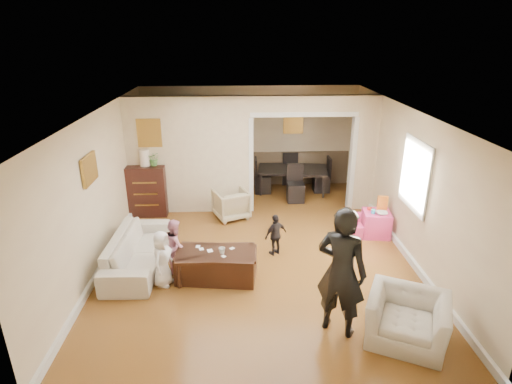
{
  "coord_description": "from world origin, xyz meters",
  "views": [
    {
      "loc": [
        -0.32,
        -7.03,
        3.87
      ],
      "look_at": [
        0.0,
        0.2,
        1.05
      ],
      "focal_mm": 29.1,
      "sensor_mm": 36.0,
      "label": 1
    }
  ],
  "objects_px": {
    "table_lamp": "(145,158)",
    "dresser": "(148,190)",
    "dining_table": "(292,180)",
    "adult_person": "(341,272)",
    "play_table": "(376,224)",
    "sofa": "(138,250)",
    "coffee_cup": "(222,251)",
    "armchair_back": "(231,204)",
    "cyan_cup": "(373,211)",
    "child_toddler": "(276,235)",
    "child_kneel_a": "(162,259)",
    "armchair_front": "(407,319)",
    "coffee_table": "(217,265)",
    "child_kneel_b": "(176,245)"
  },
  "relations": [
    {
      "from": "table_lamp",
      "to": "child_kneel_b",
      "type": "bearing_deg",
      "value": -68.79
    },
    {
      "from": "sofa",
      "to": "child_toddler",
      "type": "height_order",
      "value": "child_toddler"
    },
    {
      "from": "armchair_back",
      "to": "child_kneel_b",
      "type": "height_order",
      "value": "child_kneel_b"
    },
    {
      "from": "table_lamp",
      "to": "dresser",
      "type": "bearing_deg",
      "value": 0.0
    },
    {
      "from": "table_lamp",
      "to": "child_toddler",
      "type": "relative_size",
      "value": 0.45
    },
    {
      "from": "coffee_cup",
      "to": "cyan_cup",
      "type": "distance_m",
      "value": 3.27
    },
    {
      "from": "table_lamp",
      "to": "adult_person",
      "type": "relative_size",
      "value": 0.19
    },
    {
      "from": "armchair_back",
      "to": "coffee_cup",
      "type": "bearing_deg",
      "value": 64.87
    },
    {
      "from": "sofa",
      "to": "play_table",
      "type": "distance_m",
      "value": 4.63
    },
    {
      "from": "cyan_cup",
      "to": "child_toddler",
      "type": "relative_size",
      "value": 0.1
    },
    {
      "from": "play_table",
      "to": "armchair_front",
      "type": "bearing_deg",
      "value": -100.44
    },
    {
      "from": "coffee_table",
      "to": "play_table",
      "type": "distance_m",
      "value": 3.45
    },
    {
      "from": "armchair_back",
      "to": "adult_person",
      "type": "xyz_separation_m",
      "value": [
        1.5,
        -3.79,
        0.61
      ]
    },
    {
      "from": "table_lamp",
      "to": "coffee_table",
      "type": "relative_size",
      "value": 0.28
    },
    {
      "from": "table_lamp",
      "to": "cyan_cup",
      "type": "xyz_separation_m",
      "value": [
        4.67,
        -1.32,
        -0.77
      ]
    },
    {
      "from": "dining_table",
      "to": "coffee_cup",
      "type": "bearing_deg",
      "value": -104.84
    },
    {
      "from": "armchair_back",
      "to": "cyan_cup",
      "type": "xyz_separation_m",
      "value": [
        2.83,
        -1.04,
        0.23
      ]
    },
    {
      "from": "armchair_back",
      "to": "play_table",
      "type": "height_order",
      "value": "armchair_back"
    },
    {
      "from": "coffee_cup",
      "to": "adult_person",
      "type": "distance_m",
      "value": 2.12
    },
    {
      "from": "child_toddler",
      "to": "sofa",
      "type": "bearing_deg",
      "value": -25.89
    },
    {
      "from": "play_table",
      "to": "table_lamp",
      "type": "bearing_deg",
      "value": 165.11
    },
    {
      "from": "coffee_cup",
      "to": "cyan_cup",
      "type": "relative_size",
      "value": 1.36
    },
    {
      "from": "sofa",
      "to": "child_toddler",
      "type": "distance_m",
      "value": 2.46
    },
    {
      "from": "armchair_back",
      "to": "cyan_cup",
      "type": "bearing_deg",
      "value": 137.32
    },
    {
      "from": "coffee_table",
      "to": "child_kneel_a",
      "type": "height_order",
      "value": "child_kneel_a"
    },
    {
      "from": "dresser",
      "to": "child_toddler",
      "type": "distance_m",
      "value": 3.32
    },
    {
      "from": "cyan_cup",
      "to": "adult_person",
      "type": "height_order",
      "value": "adult_person"
    },
    {
      "from": "cyan_cup",
      "to": "child_kneel_a",
      "type": "relative_size",
      "value": 0.08
    },
    {
      "from": "dining_table",
      "to": "child_kneel_b",
      "type": "relative_size",
      "value": 1.85
    },
    {
      "from": "play_table",
      "to": "cyan_cup",
      "type": "height_order",
      "value": "cyan_cup"
    },
    {
      "from": "armchair_back",
      "to": "play_table",
      "type": "distance_m",
      "value": 3.09
    },
    {
      "from": "table_lamp",
      "to": "coffee_table",
      "type": "xyz_separation_m",
      "value": [
        1.63,
        -2.69,
        -1.08
      ]
    },
    {
      "from": "adult_person",
      "to": "child_toddler",
      "type": "bearing_deg",
      "value": -40.62
    },
    {
      "from": "armchair_back",
      "to": "dresser",
      "type": "height_order",
      "value": "dresser"
    },
    {
      "from": "dining_table",
      "to": "child_kneel_a",
      "type": "relative_size",
      "value": 1.84
    },
    {
      "from": "dining_table",
      "to": "adult_person",
      "type": "height_order",
      "value": "adult_person"
    },
    {
      "from": "armchair_front",
      "to": "table_lamp",
      "type": "xyz_separation_m",
      "value": [
        -4.21,
        4.3,
        0.99
      ]
    },
    {
      "from": "cyan_cup",
      "to": "adult_person",
      "type": "bearing_deg",
      "value": -115.71
    },
    {
      "from": "coffee_table",
      "to": "dining_table",
      "type": "distance_m",
      "value": 4.31
    },
    {
      "from": "play_table",
      "to": "sofa",
      "type": "bearing_deg",
      "value": -167.84
    },
    {
      "from": "child_kneel_b",
      "to": "child_toddler",
      "type": "bearing_deg",
      "value": -88.44
    },
    {
      "from": "sofa",
      "to": "cyan_cup",
      "type": "relative_size",
      "value": 25.73
    },
    {
      "from": "child_kneel_a",
      "to": "cyan_cup",
      "type": "bearing_deg",
      "value": -51.41
    },
    {
      "from": "child_kneel_b",
      "to": "table_lamp",
      "type": "bearing_deg",
      "value": 8.35
    },
    {
      "from": "sofa",
      "to": "dresser",
      "type": "distance_m",
      "value": 2.27
    },
    {
      "from": "sofa",
      "to": "table_lamp",
      "type": "height_order",
      "value": "table_lamp"
    },
    {
      "from": "dining_table",
      "to": "child_kneel_b",
      "type": "bearing_deg",
      "value": -116.31
    },
    {
      "from": "child_kneel_a",
      "to": "armchair_front",
      "type": "bearing_deg",
      "value": -95.81
    },
    {
      "from": "coffee_table",
      "to": "adult_person",
      "type": "xyz_separation_m",
      "value": [
        1.71,
        -1.37,
        0.68
      ]
    },
    {
      "from": "play_table",
      "to": "child_kneel_b",
      "type": "distance_m",
      "value": 4.01
    }
  ]
}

